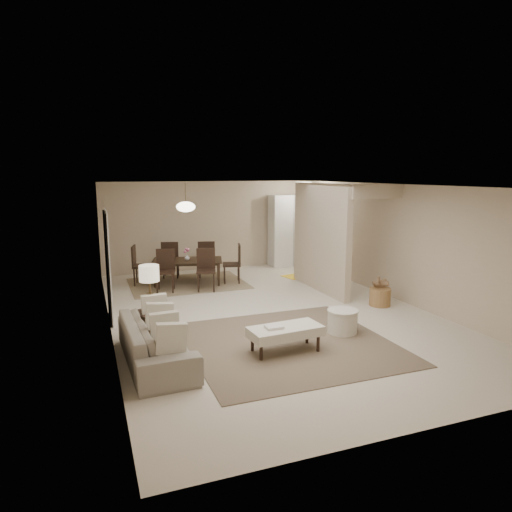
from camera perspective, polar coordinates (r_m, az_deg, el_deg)
name	(u,v)px	position (r m, az deg, el deg)	size (l,w,h in m)	color
floor	(269,312)	(9.14, 1.60, -7.06)	(9.00, 9.00, 0.00)	beige
ceiling	(269,185)	(8.72, 1.68, 8.82)	(9.00, 9.00, 0.00)	white
back_wall	(210,226)	(13.08, -5.81, 3.80)	(6.00, 6.00, 0.00)	#C0AC91
left_wall	(107,261)	(8.21, -18.14, -0.58)	(9.00, 9.00, 0.00)	#C0AC91
right_wall	(397,242)	(10.34, 17.24, 1.64)	(9.00, 9.00, 0.00)	#C0AC91
partition	(320,237)	(10.72, 8.05, 2.31)	(0.15, 2.50, 2.50)	#C0AC91
doorway	(108,267)	(8.85, -18.04, -1.33)	(0.04, 0.90, 2.04)	black
pantry_cabinet	(290,230)	(13.57, 4.24, 3.21)	(1.20, 0.55, 2.10)	white
flush_light	(303,183)	(12.58, 5.95, 9.07)	(0.44, 0.44, 0.05)	white
living_rug	(289,343)	(7.57, 4.12, -10.79)	(3.20, 3.20, 0.01)	brown
sofa	(156,342)	(6.90, -12.42, -10.44)	(0.84, 2.14, 0.62)	gray
ottoman_bench	(285,332)	(7.13, 3.69, -9.43)	(1.17, 0.61, 0.41)	beige
side_table	(151,327)	(7.72, -12.94, -8.60)	(0.48, 0.48, 0.53)	black
table_lamp	(149,277)	(7.49, -13.20, -2.62)	(0.32, 0.32, 0.76)	#46361E
round_pouf	(342,322)	(8.08, 10.75, -8.07)	(0.53, 0.53, 0.41)	beige
wicker_basket	(380,297)	(9.89, 15.23, -4.96)	(0.43, 0.43, 0.37)	olive
dining_rug	(188,283)	(11.55, -8.52, -3.41)	(2.80, 2.10, 0.01)	#837251
dining_table	(188,272)	(11.48, -8.56, -1.99)	(1.71, 0.95, 0.60)	black
dining_chairs	(187,264)	(11.45, -8.58, -1.05)	(2.66, 2.19, 0.98)	black
vase	(187,257)	(11.41, -8.61, -0.19)	(0.13, 0.13, 0.13)	white
yellow_mat	(300,276)	(12.34, 5.58, -2.45)	(0.93, 0.57, 0.01)	yellow
pendant_light	(186,207)	(11.25, -8.78, 6.10)	(0.46, 0.46, 0.71)	#46361E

